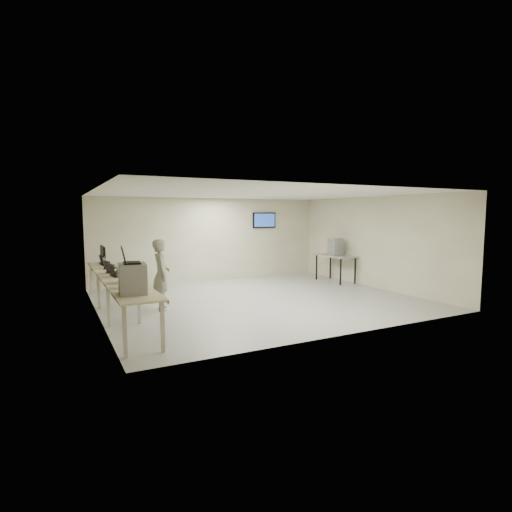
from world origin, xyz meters
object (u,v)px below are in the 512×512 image
workbench (117,279)px  equipment_box (132,279)px  side_table (335,257)px  soldier (161,275)px

workbench → equipment_box: size_ratio=11.41×
side_table → workbench: bearing=-169.3°
workbench → side_table: (7.19, 1.36, -0.00)m
workbench → soldier: soldier is taller
workbench → equipment_box: bearing=-91.6°
workbench → side_table: 7.32m
workbench → side_table: size_ratio=4.02×
equipment_box → side_table: equipment_box is taller
equipment_box → side_table: 8.11m
workbench → soldier: (1.01, 0.10, 0.01)m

